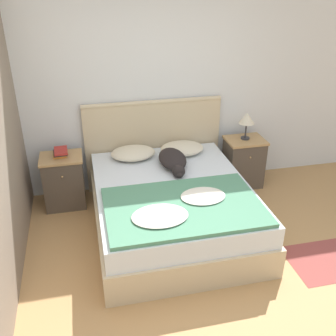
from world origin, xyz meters
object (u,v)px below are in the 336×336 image
object	(u,v)px
bed	(172,208)
nightstand_right	(243,162)
book_stack	(60,152)
table_lamp	(247,119)
dog	(173,160)
pillow_right	(182,148)
nightstand_left	(64,181)
pillow_left	(133,153)

from	to	relation	value
bed	nightstand_right	distance (m)	1.36
book_stack	table_lamp	world-z (taller)	table_lamp
bed	book_stack	xyz separation A→B (m)	(-1.12, 0.79, 0.41)
nightstand_right	book_stack	size ratio (longest dim) A/B	2.70
bed	dog	xyz separation A→B (m)	(0.11, 0.42, 0.36)
bed	dog	distance (m)	0.56
nightstand_right	dog	distance (m)	1.11
pillow_right	dog	distance (m)	0.37
book_stack	nightstand_right	bearing A→B (deg)	-0.76
nightstand_left	book_stack	xyz separation A→B (m)	(0.00, 0.03, 0.36)
book_stack	table_lamp	xyz separation A→B (m)	(2.25, -0.01, 0.22)
bed	nightstand_left	bearing A→B (deg)	145.90
nightstand_right	table_lamp	size ratio (longest dim) A/B	1.87
pillow_right	table_lamp	size ratio (longest dim) A/B	1.53
pillow_left	dog	xyz separation A→B (m)	(0.41, -0.32, 0.02)
nightstand_right	table_lamp	world-z (taller)	table_lamp
nightstand_right	dog	world-z (taller)	dog
bed	pillow_right	world-z (taller)	pillow_right
pillow_right	dog	world-z (taller)	dog
pillow_left	dog	size ratio (longest dim) A/B	0.73
nightstand_left	nightstand_right	size ratio (longest dim) A/B	1.00
pillow_right	dog	bearing A→B (deg)	-120.50
table_lamp	pillow_left	bearing A→B (deg)	-178.36
bed	nightstand_right	world-z (taller)	nightstand_right
book_stack	table_lamp	distance (m)	2.26
bed	pillow_left	bearing A→B (deg)	111.96
nightstand_left	pillow_right	world-z (taller)	pillow_right
dog	table_lamp	xyz separation A→B (m)	(1.02, 0.36, 0.27)
dog	nightstand_right	bearing A→B (deg)	18.68
pillow_right	dog	size ratio (longest dim) A/B	0.73
pillow_left	table_lamp	bearing A→B (deg)	1.64
nightstand_left	pillow_right	bearing A→B (deg)	-0.94
nightstand_right	pillow_left	bearing A→B (deg)	-179.06
nightstand_right	nightstand_left	bearing A→B (deg)	180.00
bed	pillow_left	distance (m)	0.87
nightstand_left	table_lamp	world-z (taller)	table_lamp
bed	book_stack	world-z (taller)	book_stack
pillow_right	nightstand_left	bearing A→B (deg)	179.06
nightstand_right	table_lamp	distance (m)	0.58
bed	pillow_right	xyz separation A→B (m)	(0.30, 0.74, 0.34)
pillow_left	pillow_right	size ratio (longest dim) A/B	1.00
book_stack	table_lamp	size ratio (longest dim) A/B	0.69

